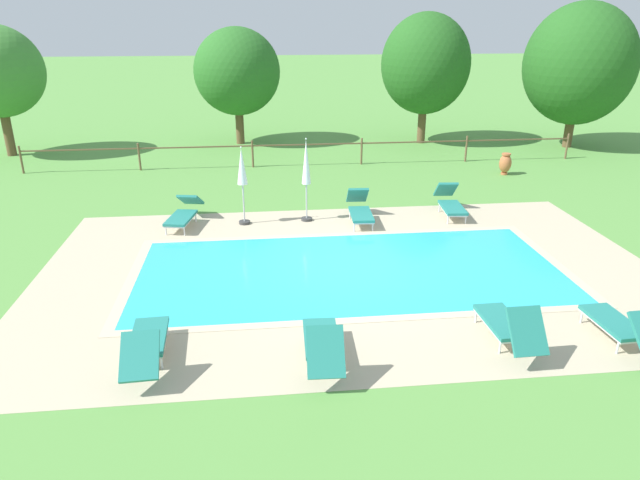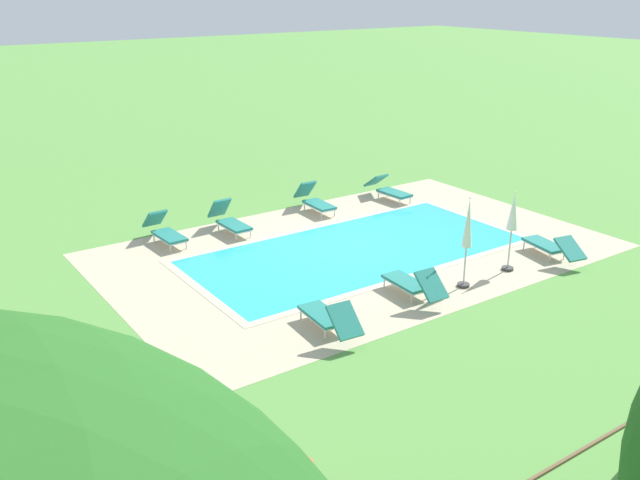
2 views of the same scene
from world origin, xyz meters
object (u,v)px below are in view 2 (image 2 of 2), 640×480
sun_lounger_north_near_steps (389,189)px  patio_umbrella_closed_row_west (468,229)px  patio_umbrella_closed_row_mid_west (513,217)px  sun_lounger_north_mid (230,220)px  sun_lounger_south_mid (165,231)px  sun_lounger_north_far (315,200)px  sun_lounger_north_end (329,317)px  sun_lounger_south_near_corner (413,283)px  sun_lounger_south_far (551,246)px

sun_lounger_north_near_steps → patio_umbrella_closed_row_west: patio_umbrella_closed_row_west is taller
patio_umbrella_closed_row_west → patio_umbrella_closed_row_mid_west: size_ratio=1.08×
sun_lounger_north_mid → patio_umbrella_closed_row_west: size_ratio=0.77×
sun_lounger_north_mid → sun_lounger_south_mid: bearing=-6.9°
sun_lounger_north_mid → sun_lounger_north_far: (-3.39, -0.22, -0.00)m
sun_lounger_north_far → sun_lounger_north_mid: bearing=3.7°
sun_lounger_north_far → patio_umbrella_closed_row_west: 7.47m
sun_lounger_north_end → sun_lounger_south_near_corner: 2.81m
sun_lounger_north_mid → sun_lounger_south_mid: 2.06m
sun_lounger_south_mid → sun_lounger_south_far: sun_lounger_south_mid is taller
patio_umbrella_closed_row_mid_west → sun_lounger_north_end: bearing=1.2°
sun_lounger_north_end → sun_lounger_north_far: bearing=-122.4°
sun_lounger_north_far → patio_umbrella_closed_row_west: patio_umbrella_closed_row_west is taller
sun_lounger_north_near_steps → sun_lounger_south_near_corner: 8.33m
sun_lounger_south_far → sun_lounger_south_near_corner: bearing=-3.0°
patio_umbrella_closed_row_mid_west → patio_umbrella_closed_row_west: bearing=2.9°
sun_lounger_south_near_corner → sun_lounger_north_end: bearing=6.2°
sun_lounger_north_near_steps → sun_lounger_north_far: 3.01m
sun_lounger_south_near_corner → sun_lounger_south_mid: sun_lounger_south_mid is taller
patio_umbrella_closed_row_west → sun_lounger_south_near_corner: bearing=-9.9°
sun_lounger_north_end → patio_umbrella_closed_row_mid_west: patio_umbrella_closed_row_mid_west is taller
sun_lounger_north_mid → patio_umbrella_closed_row_mid_west: patio_umbrella_closed_row_mid_west is taller
sun_lounger_north_far → patio_umbrella_closed_row_mid_west: 7.50m
sun_lounger_south_mid → sun_lounger_south_far: bearing=139.1°
sun_lounger_north_end → patio_umbrella_closed_row_mid_west: 6.22m
patio_umbrella_closed_row_west → patio_umbrella_closed_row_mid_west: 1.80m
sun_lounger_north_end → sun_lounger_south_far: 7.81m
sun_lounger_north_near_steps → patio_umbrella_closed_row_mid_west: bearing=77.1°
sun_lounger_north_near_steps → sun_lounger_north_mid: 6.38m
sun_lounger_south_mid → patio_umbrella_closed_row_mid_west: 10.08m
sun_lounger_north_near_steps → patio_umbrella_closed_row_west: size_ratio=0.84×
sun_lounger_south_near_corner → patio_umbrella_closed_row_west: (-1.52, 0.26, 1.19)m
patio_umbrella_closed_row_west → sun_lounger_south_mid: bearing=-55.7°
sun_lounger_south_near_corner → sun_lounger_south_far: size_ratio=0.94×
sun_lounger_south_mid → patio_umbrella_closed_row_west: 9.03m
sun_lounger_north_mid → sun_lounger_south_near_corner: bearing=102.1°
sun_lounger_north_far → sun_lounger_south_far: bearing=112.9°
patio_umbrella_closed_row_mid_west → sun_lounger_north_far: bearing=-79.1°
sun_lounger_south_mid → patio_umbrella_closed_row_mid_west: patio_umbrella_closed_row_mid_west is taller
sun_lounger_north_end → sun_lounger_north_mid: bearing=-100.4°
sun_lounger_north_far → sun_lounger_north_end: bearing=57.6°
sun_lounger_south_far → patio_umbrella_closed_row_west: size_ratio=0.87×
sun_lounger_north_end → sun_lounger_south_far: sun_lounger_north_end is taller
sun_lounger_south_mid → sun_lounger_north_end: bearing=95.6°
sun_lounger_south_near_corner → patio_umbrella_closed_row_west: bearing=170.1°
sun_lounger_north_end → sun_lounger_south_near_corner: size_ratio=1.01×
sun_lounger_north_mid → patio_umbrella_closed_row_mid_west: bearing=124.2°
sun_lounger_south_near_corner → sun_lounger_south_far: (-5.02, 0.27, -0.02)m
patio_umbrella_closed_row_west → sun_lounger_north_near_steps: bearing=-115.7°
patio_umbrella_closed_row_mid_west → sun_lounger_north_mid: bearing=-55.8°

